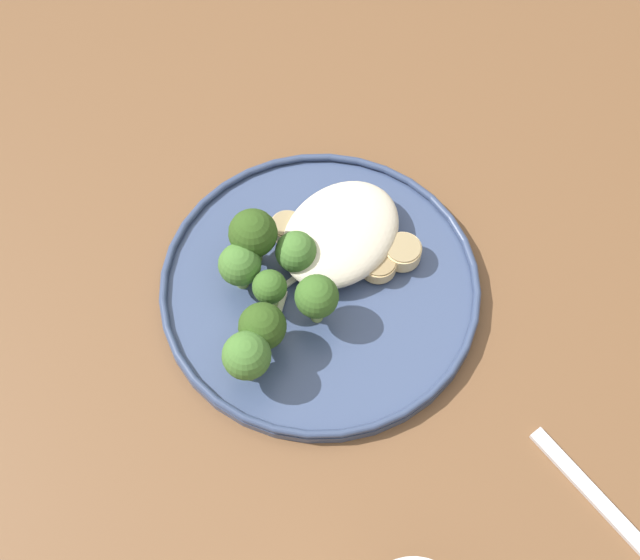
# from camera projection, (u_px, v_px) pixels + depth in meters

# --- Properties ---
(ground) EXTENTS (6.00, 6.00, 0.00)m
(ground) POSITION_uv_depth(u_px,v_px,m) (308.00, 470.00, 1.45)
(ground) COLOR #2D2B28
(wooden_dining_table) EXTENTS (1.40, 1.00, 0.74)m
(wooden_dining_table) POSITION_uv_depth(u_px,v_px,m) (300.00, 287.00, 0.87)
(wooden_dining_table) COLOR brown
(wooden_dining_table) RESTS_ON ground
(dinner_plate) EXTENTS (0.29, 0.29, 0.02)m
(dinner_plate) POSITION_uv_depth(u_px,v_px,m) (320.00, 286.00, 0.77)
(dinner_plate) COLOR #38476B
(dinner_plate) RESTS_ON wooden_dining_table
(noodle_bed) EXTENTS (0.12, 0.10, 0.04)m
(noodle_bed) POSITION_uv_depth(u_px,v_px,m) (341.00, 234.00, 0.77)
(noodle_bed) COLOR beige
(noodle_bed) RESTS_ON dinner_plate
(seared_scallop_rear_pale) EXTENTS (0.03, 0.03, 0.02)m
(seared_scallop_rear_pale) POSITION_uv_depth(u_px,v_px,m) (327.00, 249.00, 0.77)
(seared_scallop_rear_pale) COLOR #E5C689
(seared_scallop_rear_pale) RESTS_ON dinner_plate
(seared_scallop_center_golden) EXTENTS (0.03, 0.03, 0.02)m
(seared_scallop_center_golden) POSITION_uv_depth(u_px,v_px,m) (289.00, 225.00, 0.79)
(seared_scallop_center_golden) COLOR #E5C689
(seared_scallop_center_golden) RESTS_ON dinner_plate
(seared_scallop_tiny_bay) EXTENTS (0.03, 0.03, 0.01)m
(seared_scallop_tiny_bay) POSITION_uv_depth(u_px,v_px,m) (378.00, 264.00, 0.77)
(seared_scallop_tiny_bay) COLOR #DBB77A
(seared_scallop_tiny_bay) RESTS_ON dinner_plate
(seared_scallop_tilted_round) EXTENTS (0.02, 0.02, 0.02)m
(seared_scallop_tilted_round) POSITION_uv_depth(u_px,v_px,m) (296.00, 257.00, 0.77)
(seared_scallop_tilted_round) COLOR #DBB77A
(seared_scallop_tilted_round) RESTS_ON dinner_plate
(seared_scallop_left_edge) EXTENTS (0.03, 0.03, 0.02)m
(seared_scallop_left_edge) POSITION_uv_depth(u_px,v_px,m) (403.00, 252.00, 0.77)
(seared_scallop_left_edge) COLOR #E5C689
(seared_scallop_left_edge) RESTS_ON dinner_plate
(broccoli_floret_right_tilted) EXTENTS (0.04, 0.04, 0.05)m
(broccoli_floret_right_tilted) POSITION_uv_depth(u_px,v_px,m) (296.00, 252.00, 0.75)
(broccoli_floret_right_tilted) COLOR #7A994C
(broccoli_floret_right_tilted) RESTS_ON dinner_plate
(broccoli_floret_left_leaning) EXTENTS (0.03, 0.03, 0.05)m
(broccoli_floret_left_leaning) POSITION_uv_depth(u_px,v_px,m) (270.00, 288.00, 0.73)
(broccoli_floret_left_leaning) COLOR #7A994C
(broccoli_floret_left_leaning) RESTS_ON dinner_plate
(broccoli_floret_beside_noodles) EXTENTS (0.04, 0.04, 0.06)m
(broccoli_floret_beside_noodles) POSITION_uv_depth(u_px,v_px,m) (317.00, 297.00, 0.72)
(broccoli_floret_beside_noodles) COLOR #89A356
(broccoli_floret_beside_noodles) RESTS_ON dinner_plate
(broccoli_floret_front_edge) EXTENTS (0.04, 0.04, 0.06)m
(broccoli_floret_front_edge) POSITION_uv_depth(u_px,v_px,m) (262.00, 327.00, 0.71)
(broccoli_floret_front_edge) COLOR #89A356
(broccoli_floret_front_edge) RESTS_ON dinner_plate
(broccoli_floret_tall_stalk) EXTENTS (0.04, 0.04, 0.06)m
(broccoli_floret_tall_stalk) POSITION_uv_depth(u_px,v_px,m) (247.00, 356.00, 0.69)
(broccoli_floret_tall_stalk) COLOR #89A356
(broccoli_floret_tall_stalk) RESTS_ON dinner_plate
(broccoli_floret_rear_charred) EXTENTS (0.04, 0.04, 0.07)m
(broccoli_floret_rear_charred) POSITION_uv_depth(u_px,v_px,m) (253.00, 234.00, 0.74)
(broccoli_floret_rear_charred) COLOR #7A994C
(broccoli_floret_rear_charred) RESTS_ON dinner_plate
(broccoli_floret_split_head) EXTENTS (0.04, 0.04, 0.05)m
(broccoli_floret_split_head) POSITION_uv_depth(u_px,v_px,m) (240.00, 265.00, 0.74)
(broccoli_floret_split_head) COLOR #7A994C
(broccoli_floret_split_head) RESTS_ON dinner_plate
(onion_sliver_pale_crescent) EXTENTS (0.04, 0.02, 0.00)m
(onion_sliver_pale_crescent) POSITION_uv_depth(u_px,v_px,m) (280.00, 310.00, 0.75)
(onion_sliver_pale_crescent) COLOR silver
(onion_sliver_pale_crescent) RESTS_ON dinner_plate
(onion_sliver_long_sliver) EXTENTS (0.04, 0.01, 0.00)m
(onion_sliver_long_sliver) POSITION_uv_depth(u_px,v_px,m) (301.00, 274.00, 0.77)
(onion_sliver_long_sliver) COLOR silver
(onion_sliver_long_sliver) RESTS_ON dinner_plate
(dinner_fork) EXTENTS (0.06, 0.18, 0.00)m
(dinner_fork) POSITION_uv_depth(u_px,v_px,m) (625.00, 529.00, 0.67)
(dinner_fork) COLOR silver
(dinner_fork) RESTS_ON wooden_dining_table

